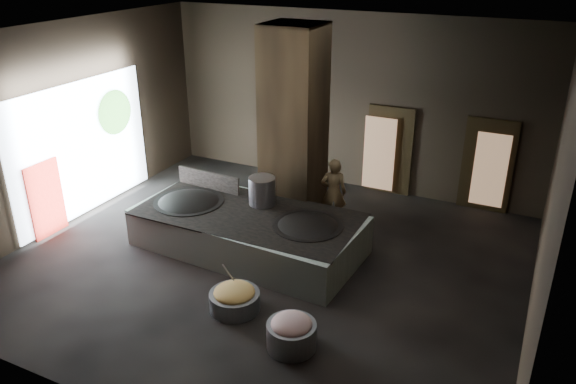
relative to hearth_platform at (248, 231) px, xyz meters
The scene contains 28 objects.
floor 0.78m from the hearth_platform, 23.88° to the right, with size 10.00×9.00×0.10m, color black.
ceiling 4.19m from the hearth_platform, 23.88° to the right, with size 10.00×9.00×0.10m, color black.
back_wall 4.71m from the hearth_platform, 82.34° to the left, with size 10.00×0.10×4.50m, color black.
front_wall 5.18m from the hearth_platform, 83.15° to the right, with size 10.00×0.10×4.50m, color black.
left_wall 4.84m from the hearth_platform, behind, with size 0.10×9.00×4.50m, color black.
right_wall 5.93m from the hearth_platform, ahead, with size 0.10×9.00×4.50m, color black.
pillar 2.48m from the hearth_platform, 80.42° to the left, with size 1.20×1.20×4.50m, color black.
hearth_platform is the anchor object (origin of this frame).
platform_cap 0.40m from the hearth_platform, ahead, with size 4.63×2.22×0.03m, color black.
wok_left 1.49m from the hearth_platform, behind, with size 1.49×1.49×0.41m, color black.
wok_left_rim 1.51m from the hearth_platform, behind, with size 1.52×1.52×0.05m, color black.
wok_right 1.39m from the hearth_platform, ahead, with size 1.39×1.39×0.39m, color black.
wok_right_rim 1.41m from the hearth_platform, ahead, with size 1.42×1.42×0.05m, color black.
stock_pot 0.91m from the hearth_platform, 84.81° to the left, with size 0.58×0.58×0.62m, color #9C9DA4.
splash_guard 1.75m from the hearth_platform, 152.65° to the left, with size 1.65×0.06×0.41m, color black.
cook 2.21m from the hearth_platform, 56.43° to the left, with size 0.59×0.38×1.62m, color olive.
veg_basin 2.19m from the hearth_platform, 66.96° to the right, with size 0.90×0.90×0.33m, color slate.
veg_fill 2.18m from the hearth_platform, 66.96° to the right, with size 0.74×0.74×0.23m, color #AAB457.
ladle 1.99m from the hearth_platform, 69.26° to the right, with size 0.03×0.03×0.71m, color #9C9DA4.
meat_basin 3.34m from the hearth_platform, 48.49° to the right, with size 0.81×0.81×0.44m, color slate.
meat_fill 3.33m from the hearth_platform, 48.49° to the right, with size 0.67×0.67×0.26m, color #BE7472.
doorway_near 4.61m from the hearth_platform, 67.03° to the left, with size 1.18×0.08×2.38m, color black.
doorway_near_glow 4.41m from the hearth_platform, 69.23° to the left, with size 0.81×0.04×1.92m, color #8C6647.
doorway_far 5.96m from the hearth_platform, 45.11° to the left, with size 1.18×0.08×2.38m, color black.
doorway_far_glow 5.97m from the hearth_platform, 44.21° to the left, with size 0.77×0.04×1.81m, color #8C6647.
left_opening 4.53m from the hearth_platform, behind, with size 0.04×4.20×3.10m, color white.
pavilion_sliver 4.53m from the hearth_platform, 162.51° to the right, with size 0.05×0.90×1.70m, color maroon.
tree_silhouette 4.75m from the hearth_platform, 166.26° to the left, with size 0.28×1.10×1.10m, color #194714.
Camera 1 is at (4.76, -8.82, 6.00)m, focal length 35.00 mm.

